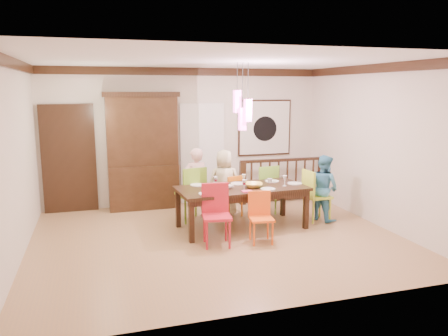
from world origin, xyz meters
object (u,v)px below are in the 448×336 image
object	(u,v)px
chair_far_left	(190,190)
chair_end_right	(317,192)
dining_table	(242,191)
balustrade	(283,179)
person_far_mid	(224,183)
person_end_right	(324,188)
china_hutch	(143,151)
person_far_left	(196,183)

from	to	relation	value
chair_far_left	chair_end_right	distance (m)	2.39
dining_table	chair_end_right	size ratio (longest dim) A/B	2.40
balustrade	person_far_mid	bearing A→B (deg)	-156.36
dining_table	person_end_right	world-z (taller)	person_end_right
chair_end_right	balustrade	xyz separation A→B (m)	(-0.02, 1.51, -0.06)
china_hutch	person_end_right	size ratio (longest dim) A/B	1.93
person_end_right	balustrade	bearing A→B (deg)	-13.10
chair_far_left	chair_end_right	size ratio (longest dim) A/B	1.07
balustrade	person_far_left	world-z (taller)	person_far_left
person_far_left	person_end_right	size ratio (longest dim) A/B	1.09
dining_table	chair_far_left	xyz separation A→B (m)	(-0.77, 0.72, -0.08)
person_end_right	dining_table	bearing A→B (deg)	71.58
chair_far_left	person_end_right	xyz separation A→B (m)	(2.42, -0.69, 0.03)
chair_far_left	balustrade	size ratio (longest dim) A/B	0.52
dining_table	chair_end_right	xyz separation A→B (m)	(1.50, 0.01, -0.12)
balustrade	person_far_mid	distance (m)	1.68
balustrade	person_far_mid	world-z (taller)	person_far_mid
dining_table	person_end_right	size ratio (longest dim) A/B	1.87
person_end_right	china_hutch	bearing A→B (deg)	40.48
chair_end_right	person_far_left	xyz separation A→B (m)	(-2.15, 0.83, 0.12)
balustrade	person_far_mid	xyz separation A→B (m)	(-1.54, -0.64, 0.15)
china_hutch	person_far_left	size ratio (longest dim) A/B	1.76
dining_table	person_end_right	bearing A→B (deg)	-2.46
chair_far_left	balustrade	world-z (taller)	chair_far_left
china_hutch	chair_end_right	bearing A→B (deg)	-31.54
person_far_left	person_end_right	xyz separation A→B (m)	(2.29, -0.81, -0.06)
china_hutch	person_far_left	distance (m)	1.45
person_far_left	chair_end_right	bearing A→B (deg)	151.92
dining_table	person_far_left	bearing A→B (deg)	124.07
person_far_mid	person_end_right	size ratio (longest dim) A/B	1.04
person_far_left	china_hutch	bearing A→B (deg)	-56.44
dining_table	balustrade	bearing A→B (deg)	42.27
china_hutch	balustrade	bearing A→B (deg)	-6.58
chair_far_left	china_hutch	xyz separation A→B (m)	(-0.74, 1.15, 0.61)
china_hutch	person_far_mid	xyz separation A→B (m)	(1.46, -0.99, -0.55)
chair_end_right	person_far_mid	bearing A→B (deg)	58.99
balustrade	china_hutch	bearing A→B (deg)	174.48
chair_far_left	balustrade	xyz separation A→B (m)	(2.26, 0.80, -0.10)
chair_end_right	person_far_mid	xyz separation A→B (m)	(-1.57, 0.87, 0.09)
chair_end_right	person_end_right	size ratio (longest dim) A/B	0.78
person_far_left	person_far_mid	size ratio (longest dim) A/B	1.05
balustrade	dining_table	bearing A→B (deg)	-133.23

